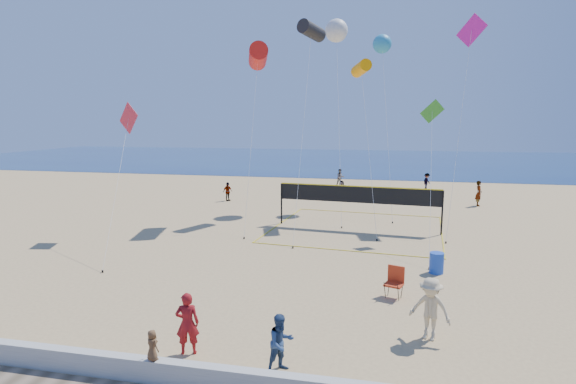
% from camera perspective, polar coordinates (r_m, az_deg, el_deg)
% --- Properties ---
extents(ground, '(120.00, 120.00, 0.00)m').
position_cam_1_polar(ground, '(14.37, -3.60, -17.50)').
color(ground, tan).
rests_on(ground, ground).
extents(ocean, '(140.00, 50.00, 0.03)m').
position_cam_1_polar(ocean, '(74.73, 9.22, 4.04)').
color(ocean, navy).
rests_on(ocean, ground).
extents(seawall, '(32.00, 0.30, 0.60)m').
position_cam_1_polar(seawall, '(11.73, -7.85, -22.51)').
color(seawall, beige).
rests_on(seawall, ground).
extents(woman, '(0.74, 0.60, 1.77)m').
position_cam_1_polar(woman, '(13.21, -12.66, -15.96)').
color(woman, maroon).
rests_on(woman, ground).
extents(toddler, '(0.45, 0.39, 0.78)m').
position_cam_1_polar(toddler, '(12.07, -16.85, -18.13)').
color(toddler, brown).
rests_on(toddler, seawall).
extents(bystander_a, '(0.94, 0.94, 1.54)m').
position_cam_1_polar(bystander_a, '(12.18, -0.90, -18.62)').
color(bystander_a, navy).
rests_on(bystander_a, ground).
extents(bystander_b, '(1.40, 1.12, 1.89)m').
position_cam_1_polar(bystander_b, '(14.28, 17.62, -13.96)').
color(bystander_b, '#CBB487').
rests_on(bystander_b, ground).
extents(far_person_0, '(0.78, 0.95, 1.51)m').
position_cam_1_polar(far_person_0, '(36.45, -7.68, 0.05)').
color(far_person_0, gray).
rests_on(far_person_0, ground).
extents(far_person_1, '(1.44, 0.66, 1.50)m').
position_cam_1_polar(far_person_1, '(37.42, 6.81, 0.29)').
color(far_person_1, gray).
rests_on(far_person_1, ground).
extents(far_person_2, '(0.50, 0.73, 1.92)m').
position_cam_1_polar(far_person_2, '(36.91, 23.06, -0.17)').
color(far_person_2, gray).
rests_on(far_person_2, ground).
extents(far_person_3, '(1.00, 0.89, 1.68)m').
position_cam_1_polar(far_person_3, '(44.73, 6.66, 1.85)').
color(far_person_3, gray).
rests_on(far_person_3, ground).
extents(far_person_4, '(1.01, 1.16, 1.55)m').
position_cam_1_polar(far_person_4, '(43.97, 17.22, 1.29)').
color(far_person_4, gray).
rests_on(far_person_4, ground).
extents(camp_chair, '(0.77, 0.89, 1.27)m').
position_cam_1_polar(camp_chair, '(17.19, 13.41, -10.80)').
color(camp_chair, '#AD2D13').
rests_on(camp_chair, ground).
extents(trash_barrel, '(0.72, 0.72, 0.89)m').
position_cam_1_polar(trash_barrel, '(20.29, 18.35, -8.54)').
color(trash_barrel, blue).
rests_on(trash_barrel, ground).
extents(volleyball_net, '(10.59, 10.45, 2.61)m').
position_cam_1_polar(volleyball_net, '(26.94, 8.86, -0.91)').
color(volleyball_net, black).
rests_on(volleyball_net, ground).
extents(kite_0, '(1.95, 6.99, 11.20)m').
position_cam_1_polar(kite_0, '(29.68, -3.83, 16.82)').
color(kite_0, red).
rests_on(kite_0, ground).
extents(kite_1, '(1.80, 10.85, 13.03)m').
position_cam_1_polar(kite_1, '(32.12, 3.01, 19.76)').
color(kite_1, black).
rests_on(kite_1, ground).
extents(kite_2, '(2.12, 6.88, 10.22)m').
position_cam_1_polar(kite_2, '(30.02, 9.28, 15.21)').
color(kite_2, '#FF9C01').
rests_on(kite_2, ground).
extents(kite_3, '(3.15, 6.92, 7.44)m').
position_cam_1_polar(kite_3, '(26.38, -19.69, 8.16)').
color(kite_3, red).
rests_on(kite_3, ground).
extents(kite_4, '(1.32, 6.47, 7.58)m').
position_cam_1_polar(kite_4, '(25.56, 17.82, 8.54)').
color(kite_4, green).
rests_on(kite_4, ground).
extents(kite_5, '(2.61, 7.21, 12.94)m').
position_cam_1_polar(kite_5, '(31.31, 22.17, 17.55)').
color(kite_5, '#CC189E').
rests_on(kite_5, ground).
extents(kite_6, '(2.40, 9.10, 13.81)m').
position_cam_1_polar(kite_6, '(35.35, 6.17, 19.69)').
color(kite_6, silver).
rests_on(kite_6, ground).
extents(kite_7, '(1.95, 7.70, 12.73)m').
position_cam_1_polar(kite_7, '(35.72, 11.86, 17.91)').
color(kite_7, teal).
rests_on(kite_7, ground).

